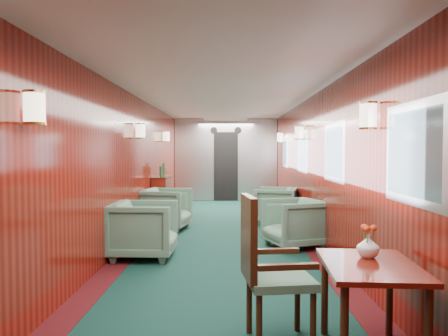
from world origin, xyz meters
The scene contains 12 objects.
room centered at (0.00, 0.00, 1.63)m, with size 12.00×12.10×2.40m.
bulkhead centered at (0.00, 5.91, 1.18)m, with size 2.98×0.17×2.39m.
windows_right centered at (1.49, 0.25, 1.45)m, with size 0.02×8.60×0.80m.
wall_sconces centered at (0.00, 0.57, 1.79)m, with size 2.97×7.97×0.25m.
dining_table centered at (1.09, -3.78, 0.57)m, with size 0.69×0.94×0.68m.
side_chair centered at (0.37, -3.55, 0.61)m, with size 0.57×0.59×1.13m.
credenza centered at (-1.34, 2.45, 0.47)m, with size 0.32×1.03×1.20m.
flower_vase centered at (1.12, -3.62, 0.76)m, with size 0.16×0.16×0.17m, color white.
armchair_left_near centered at (-1.07, -0.91, 0.39)m, with size 0.83×0.86×0.78m, color #214E3C.
armchair_left_far centered at (-1.08, 1.21, 0.39)m, with size 0.82×0.85×0.77m, color #214E3C.
armchair_right_near centered at (1.08, -0.25, 0.37)m, with size 0.79×0.81×0.74m, color #214E3C.
armchair_right_far centered at (1.04, 1.93, 0.37)m, with size 0.78×0.80×0.73m, color #214E3C.
Camera 1 is at (0.09, -6.83, 1.48)m, focal length 35.00 mm.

